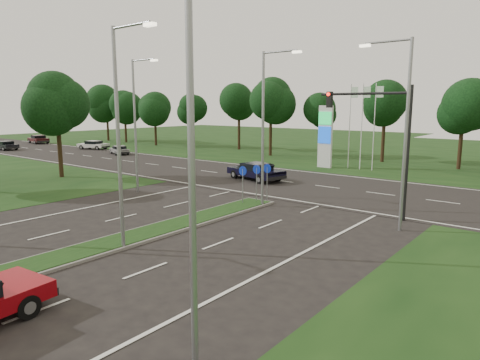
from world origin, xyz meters
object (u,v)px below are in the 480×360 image
Objects in this scene: far_car_b at (93,145)px; far_car_a at (119,150)px; navy_sedan at (256,171)px; far_car_d at (38,139)px; far_car_c at (5,145)px.

far_car_a is at bearing -117.98° from far_car_b.
navy_sedan reaches higher than far_car_a.
far_car_b is at bearing -80.53° from far_car_d.
far_car_b is 1.06× the size of far_car_c.
far_car_b is at bearing -49.82° from far_car_c.
navy_sedan reaches higher than far_car_b.
navy_sedan is 1.26× the size of far_car_c.
far_car_c is (-41.25, -2.12, -0.10)m from navy_sedan.
far_car_c reaches higher than far_car_b.
far_car_c reaches higher than far_car_a.
navy_sedan is 48.25m from far_car_d.
far_car_b is 15.42m from far_car_d.
navy_sedan is at bearing -78.17° from far_car_a.
navy_sedan is 33.01m from far_car_b.
far_car_a is 18.01m from far_car_c.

